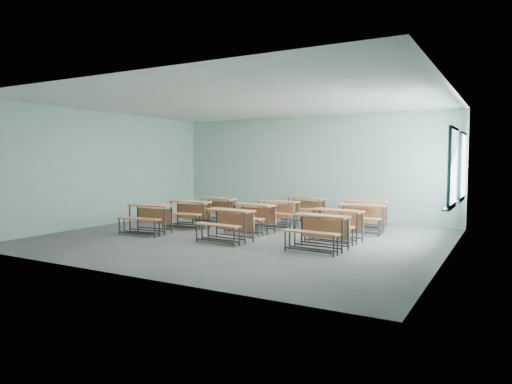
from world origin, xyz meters
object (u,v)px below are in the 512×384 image
desk_unit_r2c0 (216,206)px  desk_unit_r2c2 (361,214)px  desk_unit_r1c2 (336,221)px  desk_unit_r0c1 (227,220)px  desk_unit_r0c2 (319,227)px  desk_unit_r1c1 (252,213)px  desk_unit_r1c0 (188,210)px  desk_unit_r3c2 (365,210)px  desk_unit_r0c0 (148,214)px  desk_unit_r3c1 (305,205)px  desk_unit_r2c1 (277,210)px

desk_unit_r2c0 → desk_unit_r2c2: same height
desk_unit_r1c2 → desk_unit_r2c0: size_ratio=1.00×
desk_unit_r0c1 → desk_unit_r0c2: (2.18, 0.04, 0.00)m
desk_unit_r0c2 → desk_unit_r1c1: (-2.35, 1.35, 0.00)m
desk_unit_r1c1 → desk_unit_r1c2: (2.32, -0.25, 0.00)m
desk_unit_r1c0 → desk_unit_r2c2: size_ratio=1.01×
desk_unit_r1c1 → desk_unit_r2c2: 2.74m
desk_unit_r1c0 → desk_unit_r2c2: (4.36, 1.38, 0.00)m
desk_unit_r1c1 → desk_unit_r3c2: (2.24, 2.32, 0.00)m
desk_unit_r0c0 → desk_unit_r2c0: 2.60m
desk_unit_r0c0 → desk_unit_r1c0: size_ratio=1.01×
desk_unit_r0c2 → desk_unit_r3c1: size_ratio=0.97×
desk_unit_r1c1 → desk_unit_r0c1: bearing=-76.4°
desk_unit_r2c0 → desk_unit_r2c1: bearing=5.7°
desk_unit_r1c1 → desk_unit_r3c1: same height
desk_unit_r0c1 → desk_unit_r3c2: (2.08, 3.71, 0.00)m
desk_unit_r1c0 → desk_unit_r3c2: size_ratio=1.05×
desk_unit_r1c2 → desk_unit_r3c1: 3.41m
desk_unit_r1c2 → desk_unit_r3c2: bearing=98.5°
desk_unit_r1c0 → desk_unit_r2c2: 4.58m
desk_unit_r0c1 → desk_unit_r3c2: bearing=65.7°
desk_unit_r0c0 → desk_unit_r1c2: bearing=9.3°
desk_unit_r0c2 → desk_unit_r2c0: bearing=153.9°
desk_unit_r0c0 → desk_unit_r2c1: (2.31, 2.56, 0.00)m
desk_unit_r0c1 → desk_unit_r1c0: size_ratio=1.00×
desk_unit_r1c1 → desk_unit_r0c0: bearing=-139.6°
desk_unit_r3c1 → desk_unit_r2c1: bearing=-91.4°
desk_unit_r3c2 → desk_unit_r1c2: bearing=-88.4°
desk_unit_r0c2 → desk_unit_r3c1: 4.37m
desk_unit_r0c1 → desk_unit_r1c1: size_ratio=0.98×
desk_unit_r0c2 → desk_unit_r2c2: 2.59m
desk_unit_r0c1 → desk_unit_r2c1: same height
desk_unit_r0c2 → desk_unit_r1c0: same height
desk_unit_r0c0 → desk_unit_r2c2: (4.61, 2.68, 0.00)m
desk_unit_r2c1 → desk_unit_r2c2: bearing=2.1°
desk_unit_r1c2 → desk_unit_r2c2: 1.50m
desk_unit_r2c0 → desk_unit_r2c1: (2.03, -0.02, 0.00)m
desk_unit_r1c1 → desk_unit_r3c1: size_ratio=1.00×
desk_unit_r2c2 → desk_unit_r2c0: bearing=178.0°
desk_unit_r1c0 → desk_unit_r3c1: size_ratio=0.98×
desk_unit_r2c1 → desk_unit_r1c2: bearing=-33.2°
desk_unit_r1c2 → desk_unit_r3c1: size_ratio=1.00×
desk_unit_r1c2 → desk_unit_r3c1: same height
desk_unit_r1c1 → desk_unit_r3c2: size_ratio=1.07×
desk_unit_r0c0 → desk_unit_r3c2: 5.80m
desk_unit_r0c0 → desk_unit_r1c0: 1.32m
desk_unit_r0c2 → desk_unit_r1c0: (-4.26, 1.20, 0.00)m
desk_unit_r2c2 → desk_unit_r3c1: same height
desk_unit_r0c2 → desk_unit_r1c1: same height
desk_unit_r2c0 → desk_unit_r3c1: size_ratio=0.99×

